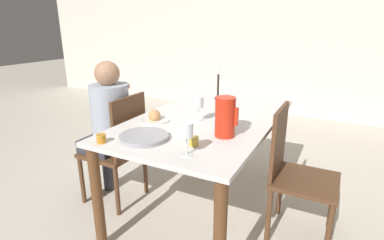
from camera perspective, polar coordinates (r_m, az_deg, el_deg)
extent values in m
plane|color=beige|center=(2.58, 2.56, -15.92)|extent=(20.00, 20.00, 0.00)
cube|color=beige|center=(5.03, 17.77, 15.52)|extent=(10.00, 0.06, 2.60)
cube|color=silver|center=(2.25, 2.83, 0.12)|extent=(0.96, 1.62, 0.03)
cylinder|color=brown|center=(2.07, -17.58, -14.09)|extent=(0.07, 0.07, 0.73)
cylinder|color=brown|center=(1.68, 5.29, -21.82)|extent=(0.07, 0.07, 0.73)
cylinder|color=brown|center=(3.19, 1.41, -1.70)|extent=(0.07, 0.07, 0.73)
cylinder|color=brown|center=(2.95, 16.39, -4.15)|extent=(0.07, 0.07, 0.73)
cylinder|color=#51331E|center=(2.67, -20.21, -10.74)|extent=(0.04, 0.04, 0.41)
cylinder|color=#51331E|center=(2.90, -14.88, -7.86)|extent=(0.04, 0.04, 0.41)
cylinder|color=#51331E|center=(2.44, -14.09, -13.04)|extent=(0.04, 0.04, 0.41)
cylinder|color=#51331E|center=(2.69, -8.88, -9.62)|extent=(0.04, 0.04, 0.41)
cube|color=#51331E|center=(2.57, -14.90, -5.86)|extent=(0.42, 0.42, 0.03)
cube|color=#51331E|center=(2.36, -11.80, -1.23)|extent=(0.03, 0.39, 0.47)
cylinder|color=#51331E|center=(2.46, 25.14, -14.03)|extent=(0.04, 0.04, 0.41)
cylinder|color=#51331E|center=(2.15, 24.58, -18.96)|extent=(0.04, 0.04, 0.41)
cylinder|color=#51331E|center=(2.48, 16.43, -12.68)|extent=(0.04, 0.04, 0.41)
cylinder|color=#51331E|center=(2.17, 14.40, -17.30)|extent=(0.04, 0.04, 0.41)
cube|color=#51331E|center=(2.19, 20.77, -10.78)|extent=(0.42, 0.42, 0.03)
cube|color=#51331E|center=(2.11, 16.22, -3.88)|extent=(0.03, 0.39, 0.47)
cylinder|color=#33333D|center=(2.70, -18.10, -9.86)|extent=(0.09, 0.09, 0.44)
cylinder|color=#33333D|center=(2.80, -15.78, -8.59)|extent=(0.09, 0.09, 0.44)
cube|color=#33333D|center=(2.59, -16.24, -4.36)|extent=(0.30, 0.34, 0.11)
cylinder|color=#9EA8B7|center=(2.44, -15.25, 1.22)|extent=(0.30, 0.30, 0.46)
sphere|color=#A37556|center=(2.38, -15.87, 8.53)|extent=(0.19, 0.19, 0.19)
cylinder|color=#A37556|center=(2.63, -14.03, 5.08)|extent=(0.25, 0.06, 0.20)
cylinder|color=red|center=(1.85, 6.32, 0.56)|extent=(0.13, 0.13, 0.25)
cube|color=red|center=(1.82, 8.46, 0.62)|extent=(0.02, 0.02, 0.11)
cone|color=red|center=(1.84, 4.96, 3.74)|extent=(0.04, 0.04, 0.04)
cylinder|color=white|center=(2.14, 1.22, -0.34)|extent=(0.07, 0.07, 0.00)
cylinder|color=white|center=(2.13, 1.23, 1.07)|extent=(0.01, 0.01, 0.10)
cylinder|color=white|center=(2.10, 1.25, 3.47)|extent=(0.07, 0.07, 0.08)
cylinder|color=white|center=(1.62, -1.01, -6.61)|extent=(0.07, 0.07, 0.00)
cylinder|color=white|center=(1.59, -1.03, -4.89)|extent=(0.01, 0.01, 0.10)
cylinder|color=white|center=(1.56, -1.04, -1.90)|extent=(0.07, 0.07, 0.08)
cylinder|color=gold|center=(1.57, -1.04, -2.49)|extent=(0.06, 0.06, 0.04)
cylinder|color=silver|center=(1.94, -2.37, -2.25)|extent=(0.14, 0.14, 0.01)
cylinder|color=silver|center=(1.93, -2.38, -1.39)|extent=(0.08, 0.08, 0.05)
cube|color=silver|center=(1.91, -1.12, -1.54)|extent=(0.01, 0.01, 0.03)
cylinder|color=#9E9EA3|center=(1.85, -9.13, -3.39)|extent=(0.29, 0.29, 0.02)
cylinder|color=#9E9EA3|center=(1.84, -9.15, -2.96)|extent=(0.30, 0.30, 0.01)
cylinder|color=silver|center=(2.18, -7.13, -0.07)|extent=(0.21, 0.21, 0.01)
sphere|color=tan|center=(2.17, -7.17, 0.81)|extent=(0.09, 0.09, 0.09)
cylinder|color=gold|center=(1.73, 0.35, -4.04)|extent=(0.05, 0.05, 0.05)
cylinder|color=gold|center=(1.72, 0.35, -3.35)|extent=(0.06, 0.06, 0.01)
cylinder|color=#C67A1E|center=(1.84, -16.89, -3.41)|extent=(0.05, 0.05, 0.05)
cylinder|color=gold|center=(1.84, -16.95, -2.76)|extent=(0.06, 0.06, 0.01)
cylinder|color=black|center=(2.82, 4.92, 4.18)|extent=(0.06, 0.06, 0.01)
cylinder|color=black|center=(2.80, 4.99, 6.50)|extent=(0.02, 0.02, 0.22)
cylinder|color=beige|center=(2.77, 5.06, 9.23)|extent=(0.02, 0.02, 0.05)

